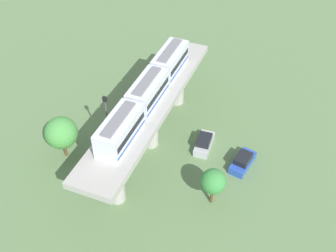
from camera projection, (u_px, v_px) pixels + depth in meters
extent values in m
plane|color=#5B7A4C|center=(151.00, 144.00, 51.59)|extent=(120.00, 120.00, 0.00)
cylinder|color=#A8A59E|center=(177.00, 84.00, 56.02)|extent=(1.90, 1.90, 6.18)
cylinder|color=#A8A59E|center=(150.00, 126.00, 49.52)|extent=(1.90, 1.90, 6.18)
cylinder|color=#A8A59E|center=(115.00, 180.00, 43.03)|extent=(1.90, 1.90, 6.18)
cube|color=#A8A59E|center=(149.00, 104.00, 47.20)|extent=(5.20, 28.85, 0.80)
cube|color=silver|center=(170.00, 61.00, 50.50)|extent=(2.60, 6.60, 3.00)
cube|color=black|center=(170.00, 60.00, 50.33)|extent=(2.64, 6.07, 0.70)
cube|color=#1947B2|center=(170.00, 67.00, 51.00)|extent=(2.64, 6.34, 0.24)
cube|color=slate|center=(170.00, 50.00, 49.42)|extent=(1.10, 5.61, 0.24)
cube|color=silver|center=(148.00, 92.00, 45.69)|extent=(2.60, 6.60, 3.00)
cube|color=black|center=(148.00, 91.00, 45.52)|extent=(2.64, 6.07, 0.70)
cube|color=#1947B2|center=(148.00, 98.00, 46.18)|extent=(2.64, 6.34, 0.24)
cube|color=slate|center=(147.00, 81.00, 44.61)|extent=(1.10, 5.61, 0.24)
cube|color=silver|center=(120.00, 131.00, 40.87)|extent=(2.60, 6.60, 3.00)
cube|color=black|center=(120.00, 129.00, 40.71)|extent=(2.64, 6.07, 0.70)
cube|color=#1947B2|center=(121.00, 136.00, 41.37)|extent=(2.64, 6.34, 0.24)
cube|color=slate|center=(119.00, 119.00, 39.79)|extent=(1.10, 5.61, 0.24)
cube|color=#B2B5BA|center=(204.00, 144.00, 50.82)|extent=(2.05, 4.30, 1.00)
cube|color=black|center=(204.00, 140.00, 50.13)|extent=(1.78, 2.39, 0.76)
cube|color=#284CB7|center=(243.00, 163.00, 48.44)|extent=(2.55, 4.46, 1.00)
cube|color=black|center=(243.00, 158.00, 47.75)|extent=(2.04, 2.57, 0.76)
cylinder|color=brown|center=(65.00, 147.00, 49.21)|extent=(0.36, 0.36, 2.69)
sphere|color=#479342|center=(61.00, 133.00, 47.59)|extent=(3.93, 3.93, 3.93)
cylinder|color=brown|center=(212.00, 194.00, 43.84)|extent=(0.36, 0.36, 2.66)
sphere|color=#38843D|center=(213.00, 181.00, 42.43)|extent=(2.80, 2.80, 2.80)
cylinder|color=#4C4C51|center=(109.00, 132.00, 46.68)|extent=(0.20, 0.20, 8.98)
cube|color=black|center=(105.00, 99.00, 43.48)|extent=(0.44, 0.28, 0.60)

